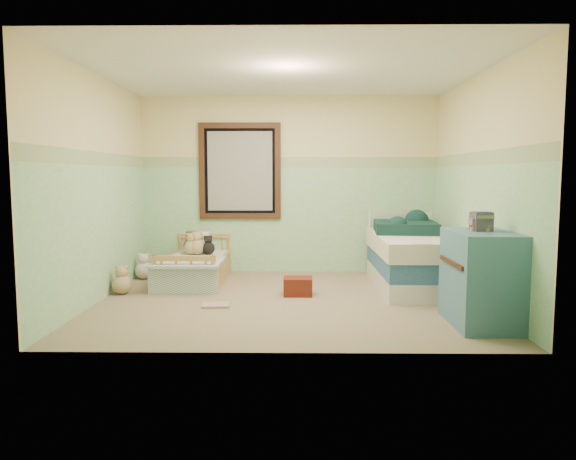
{
  "coord_description": "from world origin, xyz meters",
  "views": [
    {
      "loc": [
        0.09,
        -5.92,
        1.39
      ],
      "look_at": [
        0.0,
        0.35,
        0.75
      ],
      "focal_mm": 33.61,
      "sensor_mm": 36.0,
      "label": 1
    }
  ],
  "objects_px": {
    "plush_floor_tan": "(122,285)",
    "dresser": "(481,278)",
    "red_pillow": "(298,286)",
    "floor_book": "(216,305)",
    "toddler_bed_frame": "(195,274)",
    "plush_floor_cream": "(144,270)",
    "twin_bed_frame": "(413,279)"
  },
  "relations": [
    {
      "from": "toddler_bed_frame",
      "to": "dresser",
      "type": "distance_m",
      "value": 3.66
    },
    {
      "from": "dresser",
      "to": "plush_floor_tan",
      "type": "bearing_deg",
      "value": 161.72
    },
    {
      "from": "toddler_bed_frame",
      "to": "dresser",
      "type": "relative_size",
      "value": 1.74
    },
    {
      "from": "plush_floor_tan",
      "to": "red_pillow",
      "type": "relative_size",
      "value": 0.69
    },
    {
      "from": "twin_bed_frame",
      "to": "toddler_bed_frame",
      "type": "bearing_deg",
      "value": 172.28
    },
    {
      "from": "plush_floor_cream",
      "to": "red_pillow",
      "type": "height_order",
      "value": "plush_floor_cream"
    },
    {
      "from": "dresser",
      "to": "floor_book",
      "type": "relative_size",
      "value": 3.03
    },
    {
      "from": "red_pillow",
      "to": "floor_book",
      "type": "relative_size",
      "value": 1.14
    },
    {
      "from": "toddler_bed_frame",
      "to": "plush_floor_cream",
      "type": "distance_m",
      "value": 0.74
    },
    {
      "from": "twin_bed_frame",
      "to": "dresser",
      "type": "relative_size",
      "value": 2.06
    },
    {
      "from": "dresser",
      "to": "red_pillow",
      "type": "bearing_deg",
      "value": 144.17
    },
    {
      "from": "plush_floor_cream",
      "to": "dresser",
      "type": "xyz_separation_m",
      "value": [
        3.77,
        -2.17,
        0.32
      ]
    },
    {
      "from": "twin_bed_frame",
      "to": "red_pillow",
      "type": "distance_m",
      "value": 1.49
    },
    {
      "from": "floor_book",
      "to": "twin_bed_frame",
      "type": "bearing_deg",
      "value": 19.87
    },
    {
      "from": "plush_floor_cream",
      "to": "toddler_bed_frame",
      "type": "bearing_deg",
      "value": -12.4
    },
    {
      "from": "plush_floor_tan",
      "to": "dresser",
      "type": "relative_size",
      "value": 0.26
    },
    {
      "from": "dresser",
      "to": "red_pillow",
      "type": "relative_size",
      "value": 2.65
    },
    {
      "from": "plush_floor_cream",
      "to": "red_pillow",
      "type": "bearing_deg",
      "value": -24.64
    },
    {
      "from": "toddler_bed_frame",
      "to": "plush_floor_cream",
      "type": "xyz_separation_m",
      "value": [
        -0.72,
        0.16,
        0.02
      ]
    },
    {
      "from": "plush_floor_cream",
      "to": "red_pillow",
      "type": "xyz_separation_m",
      "value": [
        2.07,
        -0.95,
        -0.01
      ]
    },
    {
      "from": "plush_floor_cream",
      "to": "dresser",
      "type": "relative_size",
      "value": 0.27
    },
    {
      "from": "toddler_bed_frame",
      "to": "red_pillow",
      "type": "relative_size",
      "value": 4.61
    },
    {
      "from": "plush_floor_cream",
      "to": "twin_bed_frame",
      "type": "distance_m",
      "value": 3.54
    },
    {
      "from": "red_pillow",
      "to": "dresser",
      "type": "bearing_deg",
      "value": -35.83
    },
    {
      "from": "dresser",
      "to": "floor_book",
      "type": "xyz_separation_m",
      "value": [
        -2.57,
        0.66,
        -0.42
      ]
    },
    {
      "from": "dresser",
      "to": "plush_floor_cream",
      "type": "bearing_deg",
      "value": 150.0
    },
    {
      "from": "red_pillow",
      "to": "plush_floor_tan",
      "type": "bearing_deg",
      "value": 179.47
    },
    {
      "from": "twin_bed_frame",
      "to": "red_pillow",
      "type": "relative_size",
      "value": 5.46
    },
    {
      "from": "toddler_bed_frame",
      "to": "plush_floor_cream",
      "type": "bearing_deg",
      "value": 167.6
    },
    {
      "from": "plush_floor_cream",
      "to": "floor_book",
      "type": "height_order",
      "value": "plush_floor_cream"
    },
    {
      "from": "plush_floor_cream",
      "to": "floor_book",
      "type": "bearing_deg",
      "value": -51.7
    },
    {
      "from": "toddler_bed_frame",
      "to": "red_pillow",
      "type": "xyz_separation_m",
      "value": [
        1.35,
        -0.79,
        0.01
      ]
    }
  ]
}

